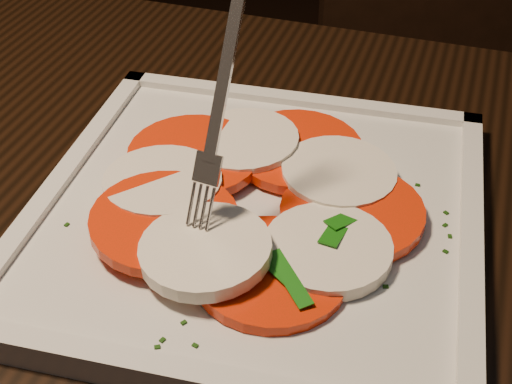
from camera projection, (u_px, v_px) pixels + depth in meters
The scene contains 4 objects.
chair at pixel (463, 83), 1.10m from camera, with size 0.56×0.56×0.93m.
plate at pixel (256, 216), 0.51m from camera, with size 0.31×0.31×0.01m, color silver.
caprese_salad at pixel (256, 198), 0.50m from camera, with size 0.25×0.27×0.03m.
fork at pixel (226, 97), 0.45m from camera, with size 0.03×0.08×0.14m, color white, non-canonical shape.
Camera 1 is at (-0.15, -0.20, 1.09)m, focal length 50.00 mm.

